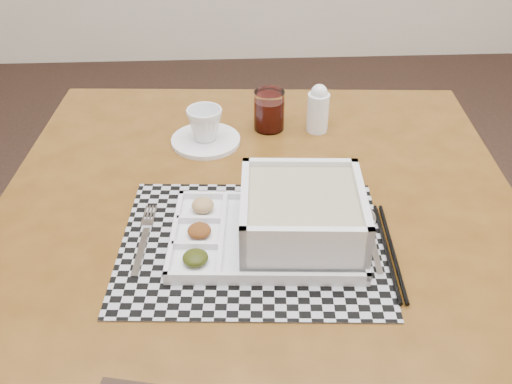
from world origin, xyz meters
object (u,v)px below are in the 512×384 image
cup (205,124)px  creamer_bottle (318,109)px  serving_tray (293,220)px  juice_glass (269,112)px  dining_table (259,235)px

cup → creamer_bottle: bearing=8.0°
cup → serving_tray: bearing=-66.9°
cup → juice_glass: juice_glass is taller
juice_glass → cup: bearing=-158.1°
dining_table → cup: 0.28m
cup → juice_glass: 0.15m
juice_glass → creamer_bottle: creamer_bottle is taller
cup → juice_glass: size_ratio=0.85×
dining_table → cup: size_ratio=13.56×
dining_table → juice_glass: bearing=82.2°
dining_table → creamer_bottle: 0.33m
dining_table → serving_tray: size_ratio=3.11×
cup → dining_table: bearing=-67.4°
dining_table → creamer_bottle: size_ratio=9.33×
serving_tray → juice_glass: bearing=91.8°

